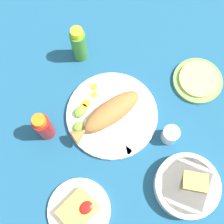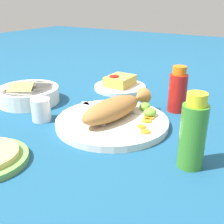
# 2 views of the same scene
# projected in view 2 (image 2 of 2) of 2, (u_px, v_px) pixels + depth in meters

# --- Properties ---
(ground_plane) EXTENTS (4.00, 4.00, 0.00)m
(ground_plane) POSITION_uv_depth(u_px,v_px,m) (112.00, 125.00, 0.77)
(ground_plane) COLOR navy
(main_plate) EXTENTS (0.30, 0.30, 0.02)m
(main_plate) POSITION_uv_depth(u_px,v_px,m) (112.00, 122.00, 0.76)
(main_plate) COLOR silver
(main_plate) RESTS_ON ground_plane
(fried_fish) EXTENTS (0.26, 0.11, 0.06)m
(fried_fish) POSITION_uv_depth(u_px,v_px,m) (116.00, 108.00, 0.76)
(fried_fish) COLOR #996633
(fried_fish) RESTS_ON main_plate
(fork_near) EXTENTS (0.12, 0.16, 0.00)m
(fork_near) POSITION_uv_depth(u_px,v_px,m) (92.00, 111.00, 0.81)
(fork_near) COLOR silver
(fork_near) RESTS_ON main_plate
(fork_far) EXTENTS (0.03, 0.19, 0.00)m
(fork_far) POSITION_uv_depth(u_px,v_px,m) (106.00, 108.00, 0.83)
(fork_far) COLOR silver
(fork_far) RESTS_ON main_plate
(carrot_slice_near) EXTENTS (0.02, 0.02, 0.00)m
(carrot_slice_near) POSITION_uv_depth(u_px,v_px,m) (145.00, 131.00, 0.68)
(carrot_slice_near) COLOR orange
(carrot_slice_near) RESTS_ON main_plate
(carrot_slice_mid) EXTENTS (0.02, 0.02, 0.00)m
(carrot_slice_mid) POSITION_uv_depth(u_px,v_px,m) (141.00, 127.00, 0.71)
(carrot_slice_mid) COLOR orange
(carrot_slice_mid) RESTS_ON main_plate
(carrot_slice_far) EXTENTS (0.03, 0.03, 0.00)m
(carrot_slice_far) POSITION_uv_depth(u_px,v_px,m) (149.00, 118.00, 0.76)
(carrot_slice_far) COLOR orange
(carrot_slice_far) RESTS_ON main_plate
(carrot_slice_extra) EXTENTS (0.03, 0.03, 0.00)m
(carrot_slice_extra) POSITION_uv_depth(u_px,v_px,m) (147.00, 121.00, 0.74)
(carrot_slice_extra) COLOR orange
(carrot_slice_extra) RESTS_ON main_plate
(lime_wedge_main) EXTENTS (0.04, 0.04, 0.02)m
(lime_wedge_main) POSITION_uv_depth(u_px,v_px,m) (150.00, 112.00, 0.77)
(lime_wedge_main) COLOR #6BB233
(lime_wedge_main) RESTS_ON main_plate
(lime_wedge_side) EXTENTS (0.04, 0.03, 0.02)m
(lime_wedge_side) POSITION_uv_depth(u_px,v_px,m) (145.00, 106.00, 0.82)
(lime_wedge_side) COLOR #6BB233
(lime_wedge_side) RESTS_ON main_plate
(hot_sauce_bottle_red) EXTENTS (0.05, 0.05, 0.14)m
(hot_sauce_bottle_red) POSITION_uv_depth(u_px,v_px,m) (178.00, 91.00, 0.84)
(hot_sauce_bottle_red) COLOR #B21914
(hot_sauce_bottle_red) RESTS_ON ground_plane
(hot_sauce_bottle_green) EXTENTS (0.05, 0.05, 0.16)m
(hot_sauce_bottle_green) POSITION_uv_depth(u_px,v_px,m) (193.00, 133.00, 0.55)
(hot_sauce_bottle_green) COLOR #3D8428
(hot_sauce_bottle_green) RESTS_ON ground_plane
(salt_cup) EXTENTS (0.05, 0.05, 0.06)m
(salt_cup) POSITION_uv_depth(u_px,v_px,m) (41.00, 111.00, 0.79)
(salt_cup) COLOR silver
(salt_cup) RESTS_ON ground_plane
(side_plate_fries) EXTENTS (0.19, 0.19, 0.01)m
(side_plate_fries) POSITION_uv_depth(u_px,v_px,m) (120.00, 87.00, 1.06)
(side_plate_fries) COLOR silver
(side_plate_fries) RESTS_ON ground_plane
(fries_pile) EXTENTS (0.11, 0.09, 0.04)m
(fries_pile) POSITION_uv_depth(u_px,v_px,m) (120.00, 81.00, 1.05)
(fries_pile) COLOR gold
(fries_pile) RESTS_ON side_plate_fries
(guacamole_bowl) EXTENTS (0.20, 0.20, 0.06)m
(guacamole_bowl) POSITION_uv_depth(u_px,v_px,m) (28.00, 94.00, 0.92)
(guacamole_bowl) COLOR white
(guacamole_bowl) RESTS_ON ground_plane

